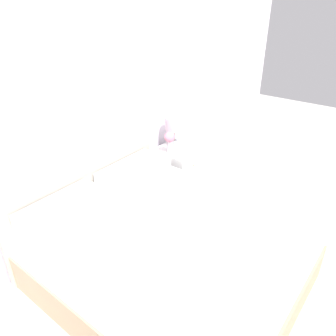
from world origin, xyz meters
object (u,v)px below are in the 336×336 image
at_px(table_lamp, 175,125).
at_px(flower_vase, 170,139).
at_px(nightstand, 177,173).
at_px(bed, 162,249).

bearing_deg(table_lamp, flower_vase, -159.00).
bearing_deg(nightstand, bed, -148.76).
relative_size(bed, nightstand, 3.26).
bearing_deg(bed, flower_vase, 34.72).
bearing_deg(bed, table_lamp, 32.84).
bearing_deg(table_lamp, bed, -147.16).
distance_m(nightstand, flower_vase, 0.49).
bearing_deg(flower_vase, nightstand, -5.20).
relative_size(nightstand, flower_vase, 2.47).
xyz_separation_m(bed, flower_vase, (1.00, 0.70, 0.47)).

